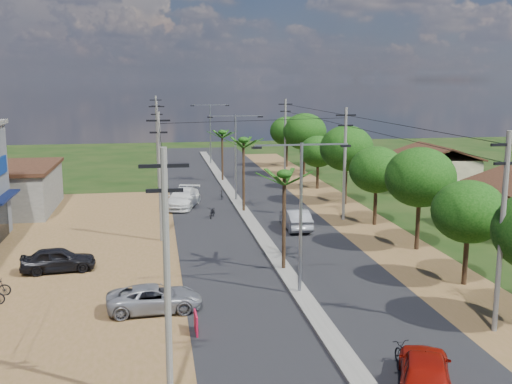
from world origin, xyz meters
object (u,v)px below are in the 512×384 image
car_parked_silver (155,299)px  moto_rider_east (406,359)px  car_parked_dark (58,260)px  roadside_sign (196,323)px  car_silver_mid (296,219)px  car_red_near (425,372)px  car_white_far (183,199)px

car_parked_silver → moto_rider_east: bearing=-132.1°
car_parked_dark → roadside_sign: bearing=-149.7°
car_silver_mid → car_parked_silver: bearing=55.5°
car_red_near → roadside_sign: size_ratio=3.99×
car_red_near → car_parked_dark: size_ratio=1.08×
car_white_far → moto_rider_east: bearing=-60.6°
roadside_sign → car_red_near: bearing=-41.5°
car_parked_dark → roadside_sign: (7.35, -10.07, -0.25)m
car_parked_silver → roadside_sign: car_parked_silver is taller
car_parked_dark → moto_rider_east: bearing=-140.6°
car_red_near → car_silver_mid: size_ratio=0.97×
car_red_near → car_parked_silver: car_red_near is taller
car_parked_dark → roadside_sign: car_parked_dark is taller
car_silver_mid → roadside_sign: size_ratio=4.10×
car_silver_mid → car_parked_silver: car_silver_mid is taller
car_silver_mid → car_parked_silver: 18.16m
car_silver_mid → car_white_far: 12.23m
car_red_near → car_silver_mid: bearing=-69.2°
car_silver_mid → car_red_near: bearing=88.6°
car_red_near → car_parked_dark: car_red_near is taller
car_parked_silver → car_silver_mid: bearing=-38.1°
car_white_far → roadside_sign: bearing=-74.5°
car_white_far → moto_rider_east: size_ratio=2.89×
moto_rider_east → roadside_sign: size_ratio=1.69×
car_parked_dark → roadside_sign: size_ratio=3.69×
car_parked_silver → moto_rider_east: 12.33m
moto_rider_east → car_red_near: bearing=86.7°
car_white_far → car_parked_silver: size_ratio=1.22×
car_red_near → car_white_far: 34.16m
car_white_far → roadside_sign: car_white_far is taller
car_white_far → car_parked_silver: bearing=-79.0°
car_silver_mid → car_white_far: car_white_far is taller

